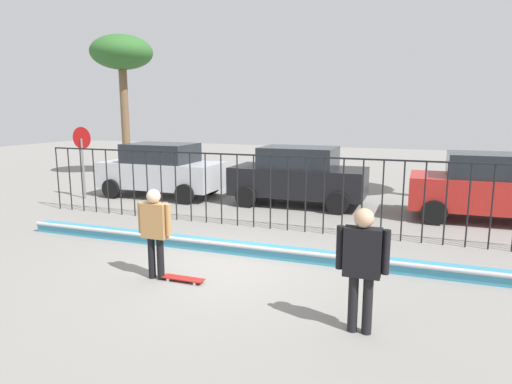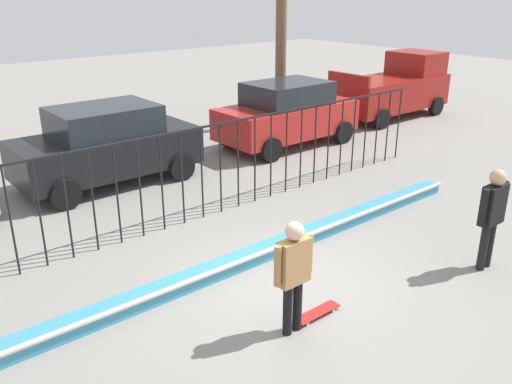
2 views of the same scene
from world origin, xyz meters
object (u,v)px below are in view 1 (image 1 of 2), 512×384
at_px(camera_operator, 362,259).
at_px(palm_tree_short, 122,56).
at_px(parked_car_silver, 161,169).
at_px(parked_car_black, 298,175).
at_px(parked_car_red, 492,187).
at_px(skateboarder, 155,226).
at_px(stop_sign, 82,153).
at_px(skateboard, 183,278).

bearing_deg(camera_operator, palm_tree_short, -41.77).
relative_size(parked_car_silver, palm_tree_short, 0.68).
height_order(camera_operator, palm_tree_short, palm_tree_short).
relative_size(parked_car_black, parked_car_red, 1.00).
height_order(skateboarder, parked_car_silver, parked_car_silver).
xyz_separation_m(parked_car_silver, stop_sign, (-2.34, -1.28, 0.64)).
height_order(skateboarder, skateboard, skateboarder).
relative_size(skateboarder, parked_car_black, 0.39).
xyz_separation_m(skateboard, parked_car_silver, (-4.79, 6.99, 0.91)).
bearing_deg(parked_car_red, camera_operator, -108.74).
xyz_separation_m(parked_car_silver, parked_car_black, (4.99, 0.25, 0.00)).
relative_size(parked_car_red, palm_tree_short, 0.68).
bearing_deg(palm_tree_short, camera_operator, -43.14).
height_order(camera_operator, parked_car_red, parked_car_red).
height_order(skateboard, palm_tree_short, palm_tree_short).
xyz_separation_m(skateboard, palm_tree_short, (-8.85, 10.54, 5.37)).
distance_m(parked_car_red, stop_sign, 13.01).
bearing_deg(parked_car_black, palm_tree_short, 159.81).
xyz_separation_m(skateboard, parked_car_red, (5.80, 6.94, 0.91)).
relative_size(skateboarder, palm_tree_short, 0.26).
distance_m(camera_operator, parked_car_silver, 11.20).
bearing_deg(palm_tree_short, stop_sign, -70.38).
bearing_deg(stop_sign, parked_car_black, 11.85).
relative_size(parked_car_black, stop_sign, 1.72).
relative_size(skateboard, parked_car_black, 0.19).
height_order(parked_car_black, stop_sign, stop_sign).
bearing_deg(palm_tree_short, parked_car_black, -19.97).
bearing_deg(parked_car_red, palm_tree_short, 165.73).
distance_m(skateboarder, camera_operator, 3.86).
bearing_deg(parked_car_black, camera_operator, -69.47).
distance_m(skateboarder, stop_sign, 8.76).
bearing_deg(stop_sign, parked_car_red, 5.45).
bearing_deg(stop_sign, camera_operator, -32.10).
bearing_deg(parked_car_silver, parked_car_black, 3.08).
distance_m(camera_operator, stop_sign, 12.26).
bearing_deg(skateboarder, parked_car_red, 38.87).
distance_m(parked_car_black, palm_tree_short, 10.61).
bearing_deg(parked_car_red, stop_sign, -175.04).
bearing_deg(palm_tree_short, parked_car_red, -13.78).
height_order(skateboard, parked_car_black, parked_car_black).
bearing_deg(camera_operator, parked_car_silver, -42.74).
xyz_separation_m(skateboard, stop_sign, (-7.13, 5.71, 1.56)).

